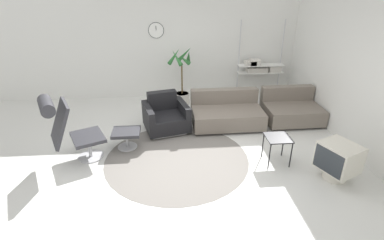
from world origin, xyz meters
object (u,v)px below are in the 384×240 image
Objects in this scene: lounge_chair at (65,124)px; ottoman at (126,135)px; couch_low at (226,114)px; crt_television at (338,160)px; armchair_red at (166,117)px; potted_plant at (182,84)px; side_table at (278,140)px; couch_second at (291,110)px; shelf_unit at (260,67)px.

ottoman is (0.89, 0.42, -0.47)m from lounge_chair.
lounge_chair reaches higher than couch_low.
lounge_chair is 1.73× the size of crt_television.
potted_plant reaches higher than armchair_red.
side_table is 3.14m from potted_plant.
crt_television is (1.35, -2.05, 0.09)m from couch_low.
side_table reaches higher than ottoman.
potted_plant reaches higher than lounge_chair.
couch_low is (2.02, 0.81, -0.01)m from ottoman.
couch_second is at bearing 81.47° from lounge_chair.
armchair_red is at bearing 3.45° from couch_second.
ottoman is 0.34× the size of couch_low.
couch_second is at bearing 170.15° from armchair_red.
lounge_chair is 4.35m from crt_television.
potted_plant reaches higher than side_table.
crt_television is at bearing -56.13° from potted_plant.
armchair_red is (1.61, 1.10, -0.46)m from lounge_chair.
ottoman is 3.59m from crt_television.
crt_television is at bearing -34.53° from side_table.
armchair_red reaches higher than ottoman.
lounge_chair reaches higher than side_table.
armchair_red is 0.85× the size of couch_second.
couch_second is (3.47, 0.88, -0.01)m from ottoman.
couch_low is at bearing 2.03° from couch_second.
couch_low is at bearing 110.59° from side_table.
side_table is 0.69× the size of crt_television.
ottoman is 2.18m from couch_low.
shelf_unit is at bearing -78.97° from couch_second.
couch_second is (4.35, 1.30, -0.48)m from lounge_chair.
couch_second is at bearing -78.21° from shelf_unit.
lounge_chair is 3.51m from side_table.
potted_plant is at bearing 10.39° from crt_television.
shelf_unit reaches higher than potted_plant.
lounge_chair is 2.51× the size of side_table.
shelf_unit is at bearing -159.31° from armchair_red.
ottoman is at bearing 164.72° from side_table.
couch_second is 1.71× the size of crt_television.
couch_low is at bearing -55.13° from potted_plant.
lounge_chair is 0.81× the size of couch_low.
couch_low is at bearing 21.89° from ottoman.
crt_television is 4.00m from potted_plant.
lounge_chair is at bearing 20.18° from armchair_red.
ottoman is at bearing 29.15° from armchair_red.
potted_plant is 0.72× the size of shelf_unit.
side_table is at bearing 60.43° from couch_second.
crt_television reaches higher than side_table.
shelf_unit is (3.16, 2.37, 0.56)m from ottoman.
crt_television is at bearing 53.88° from lounge_chair.
crt_television is (0.78, -0.53, -0.08)m from side_table.
couch_low reaches higher than side_table.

